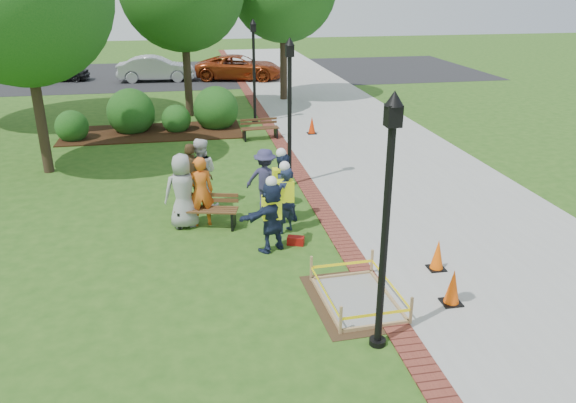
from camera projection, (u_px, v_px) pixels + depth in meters
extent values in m
plane|color=#285116|center=(275.00, 267.00, 11.96)|extent=(100.00, 100.00, 0.00)
cube|color=#9E9E99|center=(360.00, 136.00, 21.94)|extent=(6.00, 60.00, 0.02)
cube|color=maroon|center=(278.00, 140.00, 21.39)|extent=(0.50, 60.00, 0.03)
cube|color=#381E0F|center=(153.00, 132.00, 22.41)|extent=(7.00, 3.00, 0.05)
cube|color=black|center=(209.00, 73.00, 36.64)|extent=(36.00, 12.00, 0.01)
cube|color=#47331E|center=(357.00, 301.00, 10.69)|extent=(1.80, 2.38, 0.01)
cube|color=gray|center=(357.00, 300.00, 10.68)|extent=(1.28, 1.85, 0.04)
cube|color=tan|center=(357.00, 299.00, 10.68)|extent=(1.41, 1.98, 0.08)
cube|color=tan|center=(358.00, 288.00, 10.59)|extent=(1.44, 2.01, 0.55)
cube|color=yellow|center=(358.00, 287.00, 10.58)|extent=(1.39, 1.96, 0.06)
cube|color=brown|center=(207.00, 210.00, 13.73)|extent=(1.56, 0.79, 0.04)
cube|color=brown|center=(208.00, 197.00, 13.87)|extent=(1.47, 0.40, 0.24)
cube|color=black|center=(207.00, 219.00, 13.82)|extent=(1.44, 0.81, 0.44)
cube|color=#53311C|center=(260.00, 128.00, 21.37)|extent=(1.46, 0.54, 0.04)
cube|color=#53311C|center=(259.00, 121.00, 21.49)|extent=(1.43, 0.16, 0.23)
cube|color=black|center=(260.00, 134.00, 21.45)|extent=(1.33, 0.59, 0.42)
cube|color=black|center=(451.00, 303.00, 10.58)|extent=(0.37, 0.37, 0.05)
cone|color=#FC5407|center=(453.00, 286.00, 10.45)|extent=(0.29, 0.29, 0.68)
cube|color=black|center=(436.00, 269.00, 11.84)|extent=(0.35, 0.35, 0.05)
cone|color=#FF5D08|center=(438.00, 254.00, 11.71)|extent=(0.28, 0.28, 0.65)
cube|color=black|center=(312.00, 134.00, 22.25)|extent=(0.35, 0.35, 0.05)
cone|color=red|center=(312.00, 125.00, 22.12)|extent=(0.28, 0.28, 0.65)
cube|color=maroon|center=(296.00, 241.00, 12.95)|extent=(0.43, 0.33, 0.19)
cylinder|color=black|center=(384.00, 242.00, 8.73)|extent=(0.12, 0.12, 3.80)
cube|color=black|center=(393.00, 116.00, 7.99)|extent=(0.22, 0.22, 0.32)
cone|color=black|center=(394.00, 98.00, 7.90)|extent=(0.28, 0.28, 0.22)
cylinder|color=black|center=(377.00, 342.00, 9.41)|extent=(0.28, 0.28, 0.10)
cylinder|color=black|center=(290.00, 123.00, 16.04)|extent=(0.12, 0.12, 3.80)
cube|color=black|center=(290.00, 51.00, 15.30)|extent=(0.22, 0.22, 0.32)
cone|color=black|center=(290.00, 41.00, 15.21)|extent=(0.28, 0.28, 0.22)
cylinder|color=black|center=(290.00, 183.00, 16.72)|extent=(0.28, 0.28, 0.10)
cylinder|color=black|center=(254.00, 78.00, 23.35)|extent=(0.12, 0.12, 3.80)
cube|color=black|center=(253.00, 28.00, 22.62)|extent=(0.22, 0.22, 0.32)
cone|color=black|center=(253.00, 21.00, 22.53)|extent=(0.28, 0.28, 0.22)
cylinder|color=black|center=(255.00, 121.00, 24.04)|extent=(0.28, 0.28, 0.10)
cylinder|color=#3D2D1E|center=(38.00, 104.00, 17.08)|extent=(0.31, 0.31, 4.38)
cylinder|color=#3D2D1E|center=(187.00, 65.00, 24.44)|extent=(0.34, 0.34, 4.46)
cylinder|color=#3D2D1E|center=(284.00, 55.00, 27.95)|extent=(0.35, 0.35, 4.42)
sphere|color=#154B16|center=(74.00, 140.00, 21.43)|extent=(1.24, 1.24, 1.24)
sphere|color=#154B16|center=(133.00, 132.00, 22.60)|extent=(1.88, 1.88, 1.88)
sphere|color=#154B16|center=(177.00, 131.00, 22.68)|extent=(1.16, 1.16, 1.16)
sphere|color=#154B16|center=(217.00, 127.00, 23.27)|extent=(1.83, 1.83, 1.83)
sphere|color=#154B16|center=(144.00, 126.00, 23.43)|extent=(0.95, 0.95, 0.95)
imported|color=#989898|center=(183.00, 191.00, 13.60)|extent=(0.64, 0.46, 1.86)
imported|color=orange|center=(201.00, 192.00, 13.70)|extent=(0.60, 0.42, 1.77)
imported|color=silver|center=(200.00, 173.00, 14.80)|extent=(0.68, 0.52, 1.89)
imported|color=brown|center=(192.00, 178.00, 14.54)|extent=(0.65, 0.49, 1.83)
imported|color=#333156|center=(265.00, 179.00, 14.74)|extent=(0.62, 0.52, 1.64)
imported|color=#1B1C46|center=(272.00, 217.00, 12.43)|extent=(0.61, 0.53, 1.61)
cube|color=#D4EA13|center=(272.00, 207.00, 12.35)|extent=(0.42, 0.26, 0.52)
sphere|color=white|center=(271.00, 182.00, 12.13)|extent=(0.25, 0.25, 0.25)
imported|color=#182340|center=(285.00, 200.00, 13.34)|extent=(0.62, 0.59, 1.64)
cube|color=#D4EA13|center=(285.00, 191.00, 13.25)|extent=(0.42, 0.26, 0.52)
sphere|color=white|center=(285.00, 166.00, 13.03)|extent=(0.25, 0.25, 0.25)
imported|color=#192842|center=(281.00, 188.00, 13.93)|extent=(0.63, 0.49, 1.77)
cube|color=#D4EA13|center=(281.00, 179.00, 13.84)|extent=(0.42, 0.26, 0.52)
sphere|color=white|center=(281.00, 153.00, 13.60)|extent=(0.25, 0.25, 0.25)
imported|color=black|center=(59.00, 81.00, 33.93)|extent=(2.17, 4.36, 1.38)
imported|color=#B4B3B9|center=(157.00, 81.00, 33.90)|extent=(2.36, 5.03, 1.61)
imported|color=#963513|center=(240.00, 80.00, 34.44)|extent=(3.23, 5.28, 1.60)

